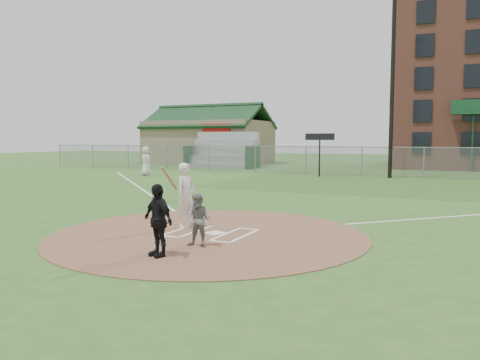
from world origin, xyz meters
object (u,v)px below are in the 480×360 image
at_px(ondeck_player, 146,161).
at_px(batter_at_plate, 186,195).
at_px(umpire, 158,220).
at_px(catcher, 199,220).
at_px(home_plate, 216,233).

relative_size(ondeck_player, batter_at_plate, 1.09).
xyz_separation_m(umpire, batter_at_plate, (-1.18, 3.08, 0.14)).
bearing_deg(catcher, ondeck_player, 123.81).
relative_size(umpire, batter_at_plate, 0.85).
relative_size(catcher, ondeck_player, 0.62).
bearing_deg(umpire, ondeck_player, 147.48).
bearing_deg(umpire, catcher, 93.91).
xyz_separation_m(catcher, batter_at_plate, (-1.53, 1.93, 0.30)).
bearing_deg(batter_at_plate, umpire, -69.03).
distance_m(umpire, ondeck_player, 22.88).
xyz_separation_m(home_plate, batter_at_plate, (-1.18, 0.45, 0.91)).
height_order(home_plate, umpire, umpire).
height_order(catcher, batter_at_plate, batter_at_plate).
bearing_deg(ondeck_player, home_plate, 161.06).
bearing_deg(ondeck_player, umpire, 156.71).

